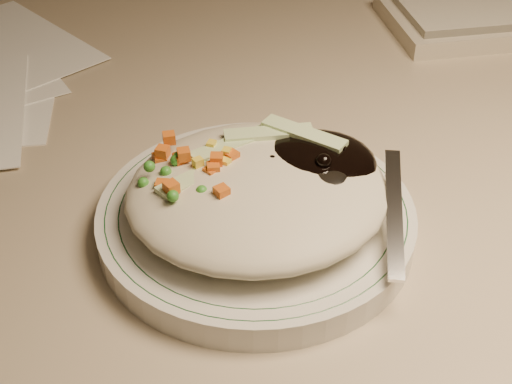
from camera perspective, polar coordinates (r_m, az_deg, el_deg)
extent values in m
cube|color=tan|center=(0.71, 6.00, 5.42)|extent=(1.40, 0.70, 0.04)
cylinder|color=silver|center=(0.54, 0.00, -2.19)|extent=(0.24, 0.24, 0.02)
torus|color=#144723|center=(0.53, 0.00, -1.36)|extent=(0.23, 0.23, 0.00)
torus|color=#144723|center=(0.53, 0.00, -1.36)|extent=(0.21, 0.21, 0.00)
ellipsoid|color=#C0B79B|center=(0.51, 0.14, 0.04)|extent=(0.19, 0.18, 0.04)
ellipsoid|color=black|center=(0.53, 4.43, 2.13)|extent=(0.10, 0.09, 0.03)
ellipsoid|color=orange|center=(0.52, -5.20, 0.76)|extent=(0.08, 0.08, 0.02)
sphere|color=black|center=(0.52, 1.29, 2.39)|extent=(0.01, 0.01, 0.01)
sphere|color=black|center=(0.53, 4.12, 3.19)|extent=(0.01, 0.01, 0.01)
sphere|color=black|center=(0.53, 6.73, 3.44)|extent=(0.01, 0.01, 0.01)
sphere|color=black|center=(0.54, 5.54, 3.61)|extent=(0.01, 0.01, 0.01)
sphere|color=black|center=(0.51, 5.42, 2.43)|extent=(0.01, 0.01, 0.01)
sphere|color=black|center=(0.53, 4.09, 2.73)|extent=(0.01, 0.01, 0.01)
sphere|color=black|center=(0.54, 4.88, 3.52)|extent=(0.01, 0.01, 0.01)
cube|color=#CB5916|center=(0.52, -5.80, 3.01)|extent=(0.01, 0.01, 0.01)
cube|color=#CB5916|center=(0.51, -3.59, 0.90)|extent=(0.01, 0.01, 0.01)
cube|color=#CB5916|center=(0.53, -7.48, 3.20)|extent=(0.01, 0.01, 0.01)
cube|color=#CB5916|center=(0.51, -3.17, 2.61)|extent=(0.01, 0.01, 0.01)
cube|color=#CB5916|center=(0.51, -3.43, 1.87)|extent=(0.01, 0.01, 0.01)
cube|color=#CB5916|center=(0.54, -7.70, 2.72)|extent=(0.01, 0.01, 0.01)
cube|color=#CB5916|center=(0.52, -6.07, 2.67)|extent=(0.01, 0.01, 0.01)
cube|color=#CB5916|center=(0.51, -3.59, 1.54)|extent=(0.01, 0.01, 0.01)
cube|color=#CB5916|center=(0.52, -1.97, 2.84)|extent=(0.01, 0.01, 0.01)
cube|color=#CB5916|center=(0.53, -6.97, 4.31)|extent=(0.01, 0.01, 0.01)
cube|color=#CB5916|center=(0.49, -6.79, 0.37)|extent=(0.01, 0.01, 0.01)
cube|color=#CB5916|center=(0.48, -2.76, -0.01)|extent=(0.01, 0.01, 0.01)
cube|color=#CB5916|center=(0.50, -7.51, 0.46)|extent=(0.01, 0.01, 0.01)
cube|color=#CB5916|center=(0.53, -7.55, 2.47)|extent=(0.01, 0.01, 0.01)
sphere|color=#388C28|center=(0.52, -3.66, 2.02)|extent=(0.01, 0.01, 0.01)
sphere|color=#388C28|center=(0.48, -6.67, -0.33)|extent=(0.01, 0.01, 0.01)
sphere|color=#388C28|center=(0.51, -7.22, 1.62)|extent=(0.01, 0.01, 0.01)
sphere|color=#388C28|center=(0.51, -8.53, 2.03)|extent=(0.01, 0.01, 0.01)
sphere|color=#388C28|center=(0.52, -4.08, 2.26)|extent=(0.01, 0.01, 0.01)
sphere|color=#388C28|center=(0.50, -2.64, -0.03)|extent=(0.01, 0.01, 0.01)
sphere|color=#388C28|center=(0.51, -5.21, 1.21)|extent=(0.01, 0.01, 0.01)
sphere|color=#388C28|center=(0.50, -5.60, -0.23)|extent=(0.01, 0.01, 0.01)
sphere|color=#388C28|center=(0.51, -9.01, 0.72)|extent=(0.01, 0.01, 0.01)
sphere|color=#388C28|center=(0.52, -6.22, 2.79)|extent=(0.01, 0.01, 0.01)
sphere|color=#388C28|center=(0.52, -6.43, 2.55)|extent=(0.01, 0.01, 0.01)
sphere|color=#388C28|center=(0.50, -6.88, 0.49)|extent=(0.01, 0.01, 0.01)
sphere|color=#388C28|center=(0.49, -4.36, 0.08)|extent=(0.01, 0.01, 0.01)
sphere|color=#388C28|center=(0.54, -1.96, 3.50)|extent=(0.01, 0.01, 0.01)
cube|color=yellow|center=(0.52, -4.22, 2.24)|extent=(0.01, 0.01, 0.01)
cube|color=yellow|center=(0.51, -2.45, 2.30)|extent=(0.01, 0.01, 0.01)
cube|color=yellow|center=(0.52, -5.46, 2.23)|extent=(0.01, 0.01, 0.01)
cube|color=yellow|center=(0.51, -4.67, 2.36)|extent=(0.01, 0.01, 0.01)
cube|color=yellow|center=(0.51, -5.16, 1.08)|extent=(0.01, 0.01, 0.01)
cube|color=yellow|center=(0.52, -2.37, 3.14)|extent=(0.01, 0.01, 0.01)
cube|color=yellow|center=(0.53, -3.57, 3.74)|extent=(0.01, 0.01, 0.01)
cube|color=yellow|center=(0.51, -4.10, 1.16)|extent=(0.01, 0.01, 0.01)
cube|color=#B2D18C|center=(0.53, -1.96, 3.85)|extent=(0.07, 0.04, 0.00)
cube|color=#B2D18C|center=(0.54, 1.01, 4.75)|extent=(0.07, 0.02, 0.00)
cube|color=#B2D18C|center=(0.51, -4.53, 1.35)|extent=(0.07, 0.04, 0.00)
cube|color=#B2D18C|center=(0.54, 3.86, 4.71)|extent=(0.06, 0.06, 0.00)
cube|color=#B2D18C|center=(0.51, 0.83, 0.75)|extent=(0.07, 0.04, 0.00)
ellipsoid|color=silver|center=(0.51, 5.54, 1.51)|extent=(0.05, 0.06, 0.01)
cube|color=silver|center=(0.50, 11.00, -1.55)|extent=(0.05, 0.11, 0.03)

